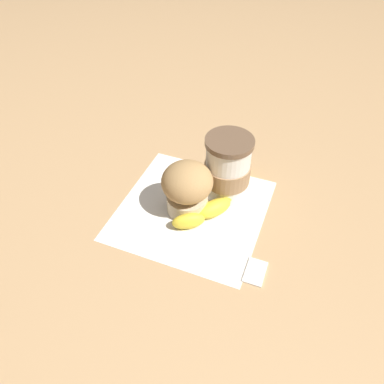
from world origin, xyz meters
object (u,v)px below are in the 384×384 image
(muffin, at_px, (187,187))
(banana, at_px, (220,197))
(coffee_cup, at_px, (227,168))
(sugar_packet, at_px, (255,271))

(muffin, height_order, banana, muffin)
(coffee_cup, bearing_deg, banana, -12.14)
(coffee_cup, bearing_deg, muffin, -49.01)
(muffin, bearing_deg, banana, 111.29)
(coffee_cup, height_order, sugar_packet, coffee_cup)
(banana, bearing_deg, muffin, -68.71)
(coffee_cup, distance_m, muffin, 0.09)
(muffin, relative_size, sugar_packet, 2.09)
(muffin, height_order, sugar_packet, muffin)
(banana, relative_size, sugar_packet, 4.05)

